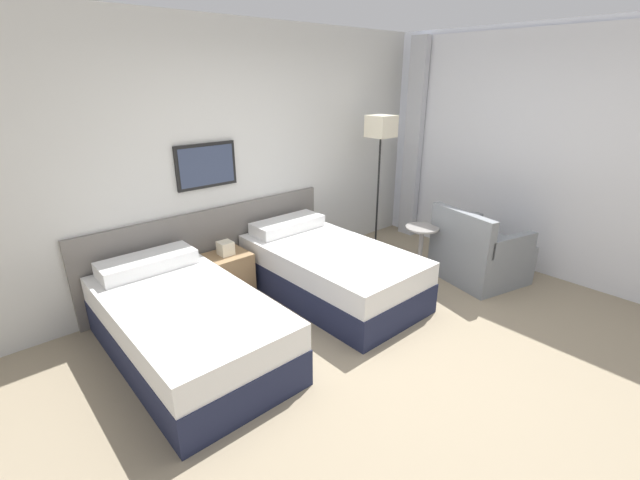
{
  "coord_description": "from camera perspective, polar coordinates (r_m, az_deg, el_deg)",
  "views": [
    {
      "loc": [
        -2.42,
        -1.83,
        2.16
      ],
      "look_at": [
        0.14,
        1.06,
        0.68
      ],
      "focal_mm": 24.0,
      "sensor_mm": 36.0,
      "label": 1
    }
  ],
  "objects": [
    {
      "name": "ground_plane",
      "position": [
        3.72,
        9.53,
        -14.75
      ],
      "size": [
        16.0,
        16.0,
        0.0
      ],
      "primitive_type": "plane",
      "color": "gray"
    },
    {
      "name": "wall_headboard",
      "position": [
        4.7,
        -10.43,
        10.14
      ],
      "size": [
        10.0,
        0.1,
        2.7
      ],
      "color": "silver",
      "rests_on": "ground_plane"
    },
    {
      "name": "wall_window",
      "position": [
        5.35,
        29.29,
        9.58
      ],
      "size": [
        0.21,
        4.6,
        2.7
      ],
      "color": "white",
      "rests_on": "ground_plane"
    },
    {
      "name": "bed_near_door",
      "position": [
        3.7,
        -17.44,
        -10.76
      ],
      "size": [
        1.04,
        1.9,
        0.66
      ],
      "color": "#1E233D",
      "rests_on": "ground_plane"
    },
    {
      "name": "bed_near_window",
      "position": [
        4.46,
        1.26,
        -4.01
      ],
      "size": [
        1.04,
        1.9,
        0.66
      ],
      "color": "#1E233D",
      "rests_on": "ground_plane"
    },
    {
      "name": "nightstand",
      "position": [
        4.58,
        -12.21,
        -4.35
      ],
      "size": [
        0.45,
        0.38,
        0.59
      ],
      "color": "#9E7A51",
      "rests_on": "ground_plane"
    },
    {
      "name": "floor_lamp",
      "position": [
        5.37,
        8.11,
        13.71
      ],
      "size": [
        0.29,
        0.29,
        1.72
      ],
      "color": "black",
      "rests_on": "ground_plane"
    },
    {
      "name": "side_table",
      "position": [
        4.98,
        13.33,
        -0.29
      ],
      "size": [
        0.37,
        0.37,
        0.58
      ],
      "color": "gray",
      "rests_on": "ground_plane"
    },
    {
      "name": "armchair",
      "position": [
        5.11,
        20.38,
        -1.93
      ],
      "size": [
        0.96,
        1.0,
        0.84
      ],
      "rotation": [
        0.0,
        0.0,
        1.33
      ],
      "color": "gray",
      "rests_on": "ground_plane"
    }
  ]
}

